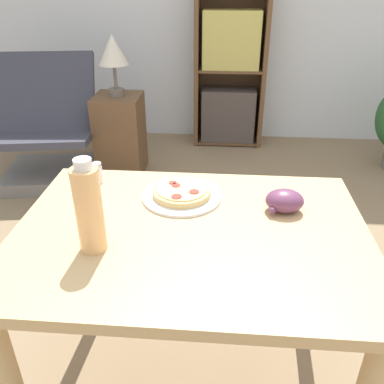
{
  "coord_description": "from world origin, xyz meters",
  "views": [
    {
      "loc": [
        0.01,
        -1.13,
        1.42
      ],
      "look_at": [
        -0.08,
        -0.03,
        0.81
      ],
      "focal_mm": 38.0,
      "sensor_mm": 36.0,
      "label": 1
    }
  ],
  "objects_px": {
    "side_table": "(120,135)",
    "table_lamp": "(113,53)",
    "lounge_chair_near": "(48,142)",
    "drink_bottle": "(89,209)",
    "pizza_on_plate": "(182,193)",
    "bookshelf": "(230,75)",
    "grape_bunch": "(285,201)",
    "salt_shaker": "(97,173)"
  },
  "relations": [
    {
      "from": "salt_shaker",
      "to": "bookshelf",
      "type": "xyz_separation_m",
      "value": [
        0.48,
        2.31,
        -0.17
      ]
    },
    {
      "from": "grape_bunch",
      "to": "lounge_chair_near",
      "type": "height_order",
      "value": "lounge_chair_near"
    },
    {
      "from": "grape_bunch",
      "to": "drink_bottle",
      "type": "height_order",
      "value": "drink_bottle"
    },
    {
      "from": "lounge_chair_near",
      "to": "table_lamp",
      "type": "bearing_deg",
      "value": 7.13
    },
    {
      "from": "side_table",
      "to": "table_lamp",
      "type": "height_order",
      "value": "table_lamp"
    },
    {
      "from": "grape_bunch",
      "to": "salt_shaker",
      "type": "distance_m",
      "value": 0.66
    },
    {
      "from": "side_table",
      "to": "table_lamp",
      "type": "distance_m",
      "value": 0.6
    },
    {
      "from": "grape_bunch",
      "to": "salt_shaker",
      "type": "relative_size",
      "value": 1.58
    },
    {
      "from": "grape_bunch",
      "to": "drink_bottle",
      "type": "relative_size",
      "value": 0.45
    },
    {
      "from": "pizza_on_plate",
      "to": "bookshelf",
      "type": "relative_size",
      "value": 0.2
    },
    {
      "from": "table_lamp",
      "to": "lounge_chair_near",
      "type": "bearing_deg",
      "value": -163.85
    },
    {
      "from": "bookshelf",
      "to": "side_table",
      "type": "bearing_deg",
      "value": -139.26
    },
    {
      "from": "drink_bottle",
      "to": "lounge_chair_near",
      "type": "height_order",
      "value": "drink_bottle"
    },
    {
      "from": "side_table",
      "to": "grape_bunch",
      "type": "bearing_deg",
      "value": -60.77
    },
    {
      "from": "drink_bottle",
      "to": "table_lamp",
      "type": "relative_size",
      "value": 0.63
    },
    {
      "from": "pizza_on_plate",
      "to": "side_table",
      "type": "distance_m",
      "value": 1.87
    },
    {
      "from": "pizza_on_plate",
      "to": "drink_bottle",
      "type": "height_order",
      "value": "drink_bottle"
    },
    {
      "from": "lounge_chair_near",
      "to": "side_table",
      "type": "bearing_deg",
      "value": 7.13
    },
    {
      "from": "drink_bottle",
      "to": "salt_shaker",
      "type": "xyz_separation_m",
      "value": [
        -0.1,
        0.39,
        -0.09
      ]
    },
    {
      "from": "drink_bottle",
      "to": "table_lamp",
      "type": "xyz_separation_m",
      "value": [
        -0.44,
        1.99,
        0.04
      ]
    },
    {
      "from": "salt_shaker",
      "to": "lounge_chair_near",
      "type": "xyz_separation_m",
      "value": [
        -0.85,
        1.46,
        -0.5
      ]
    },
    {
      "from": "drink_bottle",
      "to": "table_lamp",
      "type": "bearing_deg",
      "value": 102.41
    },
    {
      "from": "pizza_on_plate",
      "to": "side_table",
      "type": "height_order",
      "value": "pizza_on_plate"
    },
    {
      "from": "pizza_on_plate",
      "to": "drink_bottle",
      "type": "xyz_separation_m",
      "value": [
        -0.21,
        -0.3,
        0.11
      ]
    },
    {
      "from": "grape_bunch",
      "to": "table_lamp",
      "type": "height_order",
      "value": "table_lamp"
    },
    {
      "from": "lounge_chair_near",
      "to": "drink_bottle",
      "type": "bearing_deg",
      "value": -71.73
    },
    {
      "from": "lounge_chair_near",
      "to": "bookshelf",
      "type": "distance_m",
      "value": 1.62
    },
    {
      "from": "pizza_on_plate",
      "to": "bookshelf",
      "type": "height_order",
      "value": "bookshelf"
    },
    {
      "from": "bookshelf",
      "to": "table_lamp",
      "type": "relative_size",
      "value": 3.13
    },
    {
      "from": "drink_bottle",
      "to": "lounge_chair_near",
      "type": "relative_size",
      "value": 0.3
    },
    {
      "from": "lounge_chair_near",
      "to": "table_lamp",
      "type": "relative_size",
      "value": 2.08
    },
    {
      "from": "salt_shaker",
      "to": "table_lamp",
      "type": "bearing_deg",
      "value": 101.94
    },
    {
      "from": "bookshelf",
      "to": "table_lamp",
      "type": "xyz_separation_m",
      "value": [
        -0.82,
        -0.71,
        0.3
      ]
    },
    {
      "from": "pizza_on_plate",
      "to": "lounge_chair_near",
      "type": "xyz_separation_m",
      "value": [
        -1.16,
        1.54,
        -0.47
      ]
    },
    {
      "from": "bookshelf",
      "to": "lounge_chair_near",
      "type": "bearing_deg",
      "value": -147.32
    },
    {
      "from": "bookshelf",
      "to": "grape_bunch",
      "type": "bearing_deg",
      "value": -86.28
    },
    {
      "from": "salt_shaker",
      "to": "side_table",
      "type": "bearing_deg",
      "value": 101.94
    },
    {
      "from": "table_lamp",
      "to": "side_table",
      "type": "bearing_deg",
      "value": 0.0
    },
    {
      "from": "grape_bunch",
      "to": "pizza_on_plate",
      "type": "bearing_deg",
      "value": 169.77
    },
    {
      "from": "salt_shaker",
      "to": "bookshelf",
      "type": "bearing_deg",
      "value": 78.25
    },
    {
      "from": "lounge_chair_near",
      "to": "side_table",
      "type": "relative_size",
      "value": 1.44
    },
    {
      "from": "pizza_on_plate",
      "to": "salt_shaker",
      "type": "height_order",
      "value": "salt_shaker"
    }
  ]
}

